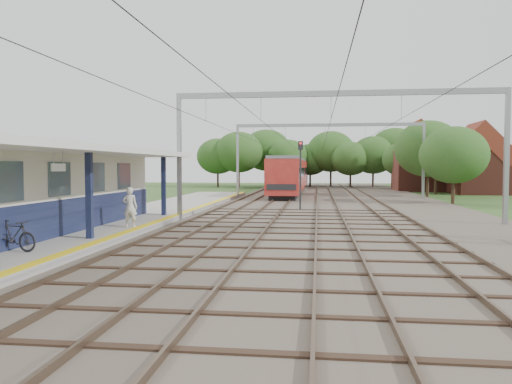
{
  "coord_description": "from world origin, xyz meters",
  "views": [
    {
      "loc": [
        2.54,
        -11.59,
        3.04
      ],
      "look_at": [
        -0.9,
        16.09,
        1.6
      ],
      "focal_mm": 35.0,
      "sensor_mm": 36.0,
      "label": 1
    }
  ],
  "objects_px": {
    "signal_post": "(300,166)",
    "train": "(292,174)",
    "bicycle": "(14,236)",
    "person": "(130,207)"
  },
  "relations": [
    {
      "from": "bicycle",
      "to": "train",
      "type": "relative_size",
      "value": 0.05
    },
    {
      "from": "signal_post",
      "to": "train",
      "type": "bearing_deg",
      "value": 88.41
    },
    {
      "from": "bicycle",
      "to": "person",
      "type": "bearing_deg",
      "value": -1.65
    },
    {
      "from": "bicycle",
      "to": "train",
      "type": "distance_m",
      "value": 45.87
    },
    {
      "from": "person",
      "to": "bicycle",
      "type": "xyz_separation_m",
      "value": [
        -1.25,
        -6.61,
        -0.39
      ]
    },
    {
      "from": "bicycle",
      "to": "train",
      "type": "bearing_deg",
      "value": 0.97
    },
    {
      "from": "signal_post",
      "to": "bicycle",
      "type": "bearing_deg",
      "value": -118.68
    },
    {
      "from": "train",
      "to": "signal_post",
      "type": "bearing_deg",
      "value": -85.89
    },
    {
      "from": "person",
      "to": "bicycle",
      "type": "distance_m",
      "value": 6.74
    },
    {
      "from": "bicycle",
      "to": "train",
      "type": "height_order",
      "value": "train"
    }
  ]
}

